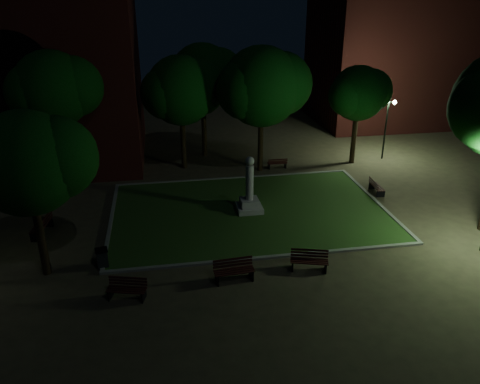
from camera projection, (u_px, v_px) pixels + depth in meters
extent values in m
plane|color=#4A402B|center=(256.00, 228.00, 24.61)|extent=(80.00, 80.00, 0.00)
cube|color=#2B4E1A|center=(249.00, 211.00, 26.40)|extent=(15.00, 10.00, 0.08)
cube|color=slate|center=(270.00, 257.00, 21.78)|extent=(15.40, 0.20, 0.12)
cube|color=slate|center=(235.00, 178.00, 31.01)|extent=(15.40, 0.20, 0.12)
cube|color=slate|center=(111.00, 221.00, 25.19)|extent=(0.20, 10.00, 0.12)
cube|color=slate|center=(376.00, 201.00, 27.59)|extent=(0.20, 10.00, 0.12)
cube|color=#9E9892|center=(249.00, 208.00, 26.33)|extent=(1.40, 1.40, 0.30)
cube|color=#9E9892|center=(249.00, 202.00, 26.19)|extent=(1.00, 1.00, 0.40)
cylinder|color=#9E9892|center=(250.00, 182.00, 25.71)|extent=(0.44, 0.44, 2.00)
sphere|color=#9E9892|center=(250.00, 161.00, 25.22)|extent=(0.50, 0.50, 0.50)
cube|color=black|center=(27.00, 127.00, 29.77)|extent=(5.00, 3.00, 7.00)
cylinder|color=black|center=(17.00, 71.00, 28.39)|extent=(5.00, 3.00, 5.00)
plane|color=#FF5E1E|center=(32.00, 122.00, 30.86)|extent=(6.30, 0.00, 6.30)
cube|color=#551A15|center=(404.00, 56.00, 43.17)|extent=(16.00, 10.00, 12.00)
cylinder|color=black|center=(40.00, 235.00, 19.88)|extent=(0.36, 0.36, 3.87)
sphere|color=#0C450D|center=(27.00, 163.00, 18.61)|extent=(4.30, 4.30, 4.30)
sphere|color=#0C450D|center=(56.00, 158.00, 18.92)|extent=(3.44, 3.44, 3.44)
sphere|color=#0C450D|center=(2.00, 169.00, 18.24)|extent=(3.22, 3.22, 3.22)
cylinder|color=black|center=(183.00, 140.00, 32.23)|extent=(0.36, 0.36, 4.04)
sphere|color=#0C450D|center=(181.00, 90.00, 30.89)|extent=(4.63, 4.63, 4.63)
sphere|color=#0C450D|center=(198.00, 88.00, 31.21)|extent=(3.71, 3.71, 3.71)
sphere|color=#0C450D|center=(167.00, 93.00, 30.51)|extent=(3.47, 3.47, 3.47)
cylinder|color=black|center=(261.00, 141.00, 31.69)|extent=(0.36, 0.36, 4.21)
sphere|color=#0C450D|center=(262.00, 87.00, 30.24)|extent=(5.24, 5.24, 5.24)
sphere|color=#0C450D|center=(280.00, 84.00, 30.59)|extent=(4.19, 4.19, 4.19)
sphere|color=#0C450D|center=(246.00, 90.00, 29.84)|extent=(3.93, 3.93, 3.93)
cylinder|color=black|center=(354.00, 137.00, 33.26)|extent=(0.36, 0.36, 3.89)
sphere|color=#0C450D|center=(358.00, 93.00, 32.04)|extent=(3.80, 3.80, 3.80)
sphere|color=#0C450D|center=(370.00, 91.00, 32.33)|extent=(3.04, 3.04, 3.04)
sphere|color=#0C450D|center=(349.00, 96.00, 31.69)|extent=(2.85, 2.85, 2.85)
cylinder|color=black|center=(62.00, 150.00, 29.16)|extent=(0.36, 0.36, 4.75)
sphere|color=#0C450D|center=(52.00, 89.00, 27.67)|extent=(4.61, 4.61, 4.61)
sphere|color=#0C450D|center=(73.00, 86.00, 28.00)|extent=(3.69, 3.69, 3.69)
sphere|color=#0C450D|center=(35.00, 92.00, 27.30)|extent=(3.46, 3.46, 3.46)
cylinder|color=black|center=(204.00, 126.00, 34.61)|extent=(0.36, 0.36, 4.53)
sphere|color=#0C450D|center=(202.00, 76.00, 33.17)|extent=(4.63, 4.63, 4.63)
sphere|color=#0C450D|center=(218.00, 74.00, 33.49)|extent=(3.70, 3.70, 3.70)
sphere|color=#0C450D|center=(190.00, 79.00, 32.79)|extent=(3.47, 3.47, 3.47)
cylinder|color=black|center=(70.00, 140.00, 31.38)|extent=(0.12, 0.12, 4.53)
cylinder|color=black|center=(65.00, 107.00, 30.49)|extent=(0.90, 0.08, 0.08)
sphere|color=#D8FFD8|center=(58.00, 107.00, 30.42)|extent=(0.28, 0.28, 0.28)
sphere|color=#D8FFD8|center=(72.00, 107.00, 30.56)|extent=(0.28, 0.28, 0.28)
cylinder|color=black|center=(385.00, 131.00, 33.99)|extent=(0.12, 0.12, 4.20)
cylinder|color=black|center=(389.00, 102.00, 33.16)|extent=(0.90, 0.08, 0.08)
sphere|color=#D8FFD8|center=(383.00, 103.00, 33.09)|extent=(0.28, 0.28, 0.28)
sphere|color=#D8FFD8|center=(395.00, 102.00, 33.23)|extent=(0.28, 0.28, 0.28)
cube|color=black|center=(217.00, 278.00, 19.87)|extent=(0.11, 0.60, 0.48)
cube|color=black|center=(251.00, 273.00, 20.21)|extent=(0.11, 0.60, 0.48)
cube|color=black|center=(236.00, 274.00, 19.73)|extent=(1.73, 0.22, 0.04)
cube|color=black|center=(235.00, 272.00, 19.86)|extent=(1.73, 0.22, 0.04)
cube|color=black|center=(234.00, 270.00, 20.00)|extent=(1.73, 0.22, 0.04)
cube|color=black|center=(233.00, 268.00, 20.13)|extent=(1.73, 0.22, 0.04)
cube|color=black|center=(233.00, 265.00, 20.15)|extent=(1.73, 0.19, 0.10)
cube|color=black|center=(233.00, 262.00, 20.09)|extent=(1.73, 0.19, 0.10)
cube|color=black|center=(233.00, 259.00, 20.03)|extent=(1.73, 0.19, 0.10)
cube|color=black|center=(293.00, 264.00, 20.88)|extent=(0.22, 0.57, 0.46)
cube|color=black|center=(326.00, 266.00, 20.73)|extent=(0.22, 0.57, 0.46)
cube|color=black|center=(309.00, 264.00, 20.50)|extent=(1.62, 0.55, 0.04)
cube|color=black|center=(309.00, 262.00, 20.63)|extent=(1.62, 0.55, 0.04)
cube|color=black|center=(309.00, 260.00, 20.77)|extent=(1.62, 0.55, 0.04)
cube|color=black|center=(309.00, 258.00, 20.90)|extent=(1.62, 0.55, 0.04)
cube|color=black|center=(309.00, 256.00, 20.92)|extent=(1.62, 0.52, 0.10)
cube|color=black|center=(309.00, 253.00, 20.86)|extent=(1.62, 0.52, 0.10)
cube|color=black|center=(310.00, 250.00, 20.80)|extent=(1.62, 0.52, 0.10)
cube|color=black|center=(110.00, 293.00, 18.92)|extent=(0.20, 0.54, 0.43)
cube|color=black|center=(144.00, 295.00, 18.80)|extent=(0.20, 0.54, 0.43)
cube|color=black|center=(125.00, 293.00, 18.57)|extent=(1.55, 0.50, 0.04)
cube|color=black|center=(126.00, 291.00, 18.70)|extent=(1.55, 0.50, 0.04)
cube|color=black|center=(127.00, 289.00, 18.82)|extent=(1.55, 0.50, 0.04)
cube|color=black|center=(128.00, 287.00, 18.95)|extent=(1.55, 0.50, 0.04)
cube|color=black|center=(128.00, 284.00, 18.96)|extent=(1.54, 0.47, 0.10)
cube|color=black|center=(128.00, 281.00, 18.91)|extent=(1.54, 0.47, 0.10)
cube|color=black|center=(128.00, 278.00, 18.85)|extent=(1.54, 0.47, 0.10)
cube|color=black|center=(47.00, 222.00, 24.62)|extent=(0.64, 0.14, 0.51)
cube|color=black|center=(37.00, 237.00, 23.15)|extent=(0.64, 0.14, 0.51)
cube|color=black|center=(36.00, 225.00, 23.76)|extent=(0.30, 1.84, 0.05)
cube|color=black|center=(39.00, 225.00, 23.77)|extent=(0.30, 1.84, 0.05)
cube|color=black|center=(42.00, 225.00, 23.78)|extent=(0.30, 1.84, 0.05)
cube|color=black|center=(46.00, 225.00, 23.79)|extent=(0.30, 1.84, 0.05)
cube|color=black|center=(47.00, 223.00, 23.75)|extent=(0.27, 1.83, 0.11)
cube|color=black|center=(46.00, 220.00, 23.69)|extent=(0.27, 1.83, 0.11)
cube|color=black|center=(46.00, 217.00, 23.62)|extent=(0.27, 1.83, 0.11)
cube|color=black|center=(381.00, 194.00, 28.21)|extent=(0.52, 0.09, 0.41)
cube|color=black|center=(373.00, 186.00, 29.40)|extent=(0.52, 0.09, 0.41)
cube|color=black|center=(380.00, 186.00, 28.74)|extent=(0.18, 1.50, 0.04)
cube|color=black|center=(378.00, 186.00, 28.73)|extent=(0.18, 1.50, 0.04)
cube|color=black|center=(376.00, 187.00, 28.71)|extent=(0.18, 1.50, 0.04)
cube|color=black|center=(374.00, 187.00, 28.70)|extent=(0.18, 1.50, 0.04)
cube|color=black|center=(373.00, 185.00, 28.66)|extent=(0.15, 1.50, 0.09)
cube|color=black|center=(374.00, 183.00, 28.61)|extent=(0.15, 1.50, 0.09)
cube|color=black|center=(374.00, 181.00, 28.56)|extent=(0.15, 1.50, 0.09)
cube|color=black|center=(285.00, 165.00, 32.95)|extent=(0.05, 0.47, 0.37)
cube|color=black|center=(269.00, 166.00, 32.76)|extent=(0.05, 0.47, 0.37)
cube|color=black|center=(276.00, 162.00, 32.95)|extent=(1.36, 0.08, 0.03)
cube|color=black|center=(277.00, 163.00, 32.84)|extent=(1.36, 0.08, 0.03)
cube|color=black|center=(277.00, 163.00, 32.73)|extent=(1.36, 0.08, 0.03)
cube|color=black|center=(278.00, 164.00, 32.62)|extent=(1.36, 0.08, 0.03)
cube|color=black|center=(278.00, 163.00, 32.54)|extent=(1.36, 0.06, 0.08)
cube|color=black|center=(278.00, 161.00, 32.49)|extent=(1.36, 0.06, 0.08)
cube|color=black|center=(278.00, 160.00, 32.45)|extent=(1.36, 0.06, 0.08)
cube|color=black|center=(102.00, 259.00, 20.93)|extent=(0.56, 0.56, 0.85)
cube|color=black|center=(101.00, 250.00, 20.75)|extent=(0.62, 0.62, 0.06)
imported|color=black|center=(40.00, 192.00, 27.84)|extent=(1.79, 1.50, 0.92)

